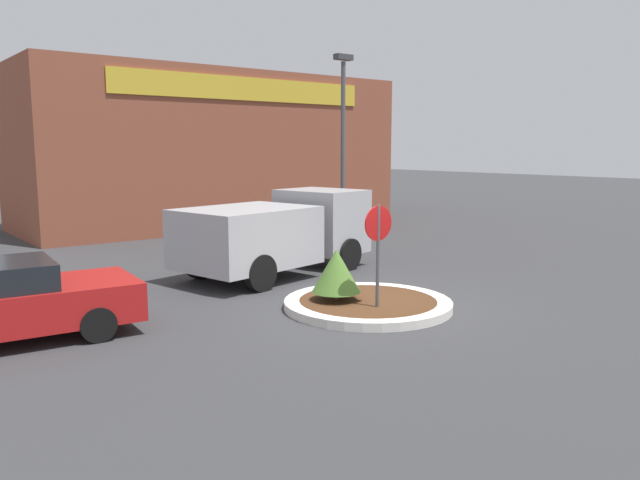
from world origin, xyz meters
The scene contains 7 objects.
ground_plane centered at (0.00, 0.00, 0.00)m, with size 120.00×120.00×0.00m, color #38383A.
traffic_island centered at (0.00, 0.00, 0.09)m, with size 3.50×3.50×0.18m.
stop_sign centered at (-0.22, -0.52, 1.53)m, with size 0.69×0.07×2.22m.
island_shrub centered at (-0.52, 0.41, 0.80)m, with size 1.02×1.02×1.07m.
utility_truck centered at (0.51, 4.10, 1.15)m, with size 5.75×3.36×2.14m.
storefront_building centered at (4.63, 15.28, 3.21)m, with size 15.97×6.07×6.42m.
light_pole centered at (6.16, 8.17, 3.86)m, with size 0.70×0.30×6.60m.
Camera 1 is at (-8.56, -9.37, 3.32)m, focal length 35.00 mm.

